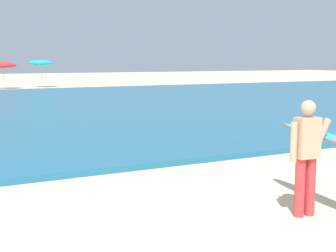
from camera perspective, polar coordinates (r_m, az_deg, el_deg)
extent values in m
cylinder|color=red|center=(7.13, 15.92, -7.31)|extent=(0.15, 0.15, 0.88)
cylinder|color=red|center=(7.24, 17.12, -7.12)|extent=(0.15, 0.15, 0.88)
cube|color=tan|center=(7.03, 16.76, -1.39)|extent=(0.36, 0.26, 0.60)
sphere|color=tan|center=(6.97, 16.91, 2.18)|extent=(0.22, 0.22, 0.22)
cylinder|color=tan|center=(6.90, 15.23, -1.92)|extent=(0.10, 0.10, 0.58)
cylinder|color=tan|center=(7.21, 18.38, -1.07)|extent=(0.32, 0.13, 0.51)
ellipsoid|color=#33BCD6|center=(7.36, 19.92, -1.51)|extent=(0.56, 2.60, 0.22)
ellipsoid|color=red|center=(7.36, 19.92, -1.65)|extent=(0.60, 2.71, 0.18)
cylinder|color=beige|center=(39.89, -19.58, 5.65)|extent=(0.05, 0.05, 1.85)
ellipsoid|color=red|center=(39.86, -19.65, 7.08)|extent=(2.07, 2.08, 0.55)
cylinder|color=beige|center=(41.16, -15.33, 6.02)|extent=(0.05, 0.05, 2.04)
ellipsoid|color=#19ADB2|center=(41.14, -15.39, 7.53)|extent=(2.01, 2.03, 0.53)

